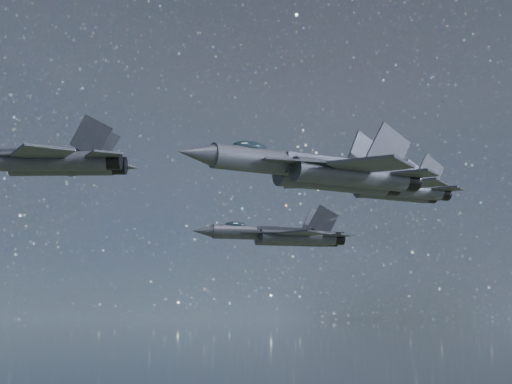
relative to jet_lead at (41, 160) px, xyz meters
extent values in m
cube|color=#31343E|center=(0.97, -0.32, 0.18)|extent=(8.50, 4.11, 1.34)
cylinder|color=#31343E|center=(1.04, -1.43, -0.28)|extent=(8.72, 4.24, 1.61)
cylinder|color=#31343E|center=(1.68, 0.53, -0.28)|extent=(8.72, 4.24, 1.61)
cylinder|color=black|center=(5.54, -2.91, -0.28)|extent=(1.74, 1.83, 1.48)
cylinder|color=black|center=(6.18, -0.96, -0.28)|extent=(1.74, 1.83, 1.48)
cube|color=#31343E|center=(-2.79, -0.54, 0.11)|extent=(5.23, 3.61, 0.12)
cube|color=#31343E|center=(-1.92, 2.10, 0.11)|extent=(5.46, 1.80, 0.12)
cube|color=#31343E|center=(0.07, -3.71, -0.08)|extent=(4.85, 5.23, 0.21)
cube|color=#31343E|center=(2.26, 2.94, -0.08)|extent=(5.91, 5.84, 0.21)
cube|color=#31343E|center=(4.73, -4.05, -0.08)|extent=(2.84, 3.00, 0.15)
cube|color=#31343E|center=(6.21, 0.44, -0.08)|extent=(3.50, 3.48, 0.15)
cube|color=#31343E|center=(3.79, -2.61, 1.67)|extent=(3.36, 1.55, 3.67)
cube|color=#31343E|center=(4.60, -0.16, 1.67)|extent=(3.53, 1.00, 3.67)
cylinder|color=#31343E|center=(23.16, 20.47, -3.05)|extent=(7.82, 1.75, 1.64)
cone|color=#31343E|center=(18.10, 20.54, -3.05)|extent=(2.55, 1.51, 1.48)
ellipsoid|color=#1B2B32|center=(21.90, 20.49, -2.26)|extent=(2.52, 1.14, 0.81)
cube|color=#31343E|center=(28.64, 20.39, -3.10)|extent=(8.66, 1.70, 1.37)
cylinder|color=#31343E|center=(29.04, 19.33, -3.58)|extent=(8.87, 1.77, 1.64)
cylinder|color=#31343E|center=(29.07, 21.44, -3.58)|extent=(8.87, 1.77, 1.64)
cylinder|color=black|center=(33.89, 19.27, -3.58)|extent=(1.39, 1.54, 1.52)
cylinder|color=black|center=(33.92, 21.37, -3.58)|extent=(1.39, 1.54, 1.52)
cube|color=#31343E|center=(25.04, 19.02, -3.18)|extent=(5.60, 2.26, 0.13)
cube|color=#31343E|center=(25.08, 21.87, -3.18)|extent=(5.60, 2.11, 0.13)
cube|color=#31343E|center=(28.80, 16.81, -3.37)|extent=(5.77, 5.95, 0.21)
cube|color=#31343E|center=(28.90, 23.97, -3.37)|extent=(5.82, 5.98, 0.21)
cube|color=#31343E|center=(33.45, 17.90, -3.37)|extent=(3.40, 3.48, 0.16)
cube|color=#31343E|center=(33.52, 22.75, -3.37)|extent=(3.43, 3.50, 0.16)
cube|color=#31343E|center=(32.10, 19.03, -1.57)|extent=(3.66, 0.52, 3.75)
cube|color=#31343E|center=(32.13, 21.66, -1.57)|extent=(3.66, 0.48, 3.75)
cylinder|color=#31343E|center=(13.27, -20.05, -3.23)|extent=(7.58, 3.14, 1.56)
cone|color=#31343E|center=(8.58, -21.10, -3.23)|extent=(2.65, 1.89, 1.40)
ellipsoid|color=#1B2B32|center=(12.10, -20.31, -2.48)|extent=(2.56, 1.55, 0.77)
cube|color=#31343E|center=(18.36, -18.91, -3.28)|extent=(8.35, 3.26, 1.30)
cylinder|color=#31343E|center=(18.97, -19.80, -3.73)|extent=(8.56, 3.36, 1.56)
cylinder|color=#31343E|center=(18.53, -17.85, -3.73)|extent=(8.56, 3.36, 1.56)
cylinder|color=black|center=(23.47, -18.80, -3.73)|extent=(1.59, 1.69, 1.44)
cylinder|color=black|center=(23.03, -16.84, -3.73)|extent=(1.59, 1.69, 1.44)
cube|color=#31343E|center=(15.33, -20.98, -3.35)|extent=(5.24, 1.25, 0.12)
cube|color=#31343E|center=(14.74, -18.34, -3.35)|extent=(5.22, 3.10, 0.12)
cube|color=#31343E|center=(19.30, -22.19, -3.53)|extent=(5.74, 5.74, 0.20)
cube|color=#31343E|center=(17.81, -15.54, -3.53)|extent=(5.02, 5.33, 0.20)
cube|color=#31343E|center=(23.36, -20.16, -3.53)|extent=(3.39, 3.40, 0.15)
cube|color=#31343E|center=(22.35, -15.66, -3.53)|extent=(2.95, 3.08, 0.15)
cube|color=#31343E|center=(21.86, -19.41, -1.82)|extent=(3.48, 0.64, 3.57)
cube|color=#31343E|center=(21.31, -16.97, -1.82)|extent=(3.37, 1.19, 3.57)
cylinder|color=#31343E|center=(31.43, 9.21, 1.38)|extent=(8.42, 3.41, 1.74)
cone|color=#31343E|center=(26.20, 8.10, 1.38)|extent=(2.94, 2.08, 1.56)
ellipsoid|color=#1B2B32|center=(30.12, 8.93, 2.21)|extent=(2.84, 1.70, 0.86)
cube|color=#31343E|center=(37.10, 10.42, 1.32)|extent=(9.28, 3.53, 1.45)
cylinder|color=#31343E|center=(37.76, 9.42, 0.82)|extent=(9.51, 3.65, 1.74)
cylinder|color=#31343E|center=(37.30, 11.60, 0.82)|extent=(9.51, 3.65, 1.74)
cylinder|color=black|center=(42.77, 10.49, 0.82)|extent=(1.75, 1.87, 1.60)
cylinder|color=black|center=(42.31, 12.66, 0.82)|extent=(1.75, 1.87, 1.60)
cube|color=#31343E|center=(33.70, 8.16, 1.25)|extent=(5.81, 1.33, 0.13)
cube|color=#31343E|center=(33.08, 11.10, 1.25)|extent=(5.81, 3.39, 0.13)
cube|color=#31343E|center=(38.10, 6.76, 1.05)|extent=(6.37, 6.39, 0.22)
cube|color=#31343E|center=(36.53, 14.17, 1.05)|extent=(5.61, 5.95, 0.22)
cube|color=#31343E|center=(42.64, 8.98, 1.05)|extent=(3.77, 3.78, 0.17)
cube|color=#31343E|center=(41.57, 13.99, 1.05)|extent=(3.30, 3.44, 0.17)
cube|color=#31343E|center=(40.98, 9.82, 2.94)|extent=(3.87, 0.70, 3.96)
cube|color=#31343E|center=(40.40, 12.54, 2.94)|extent=(3.76, 1.28, 3.96)
camera|label=1|loc=(-0.61, -65.43, -12.87)|focal=55.00mm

